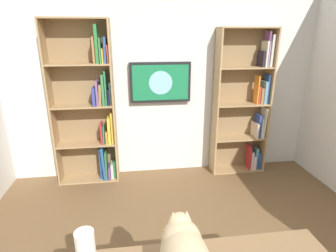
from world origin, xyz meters
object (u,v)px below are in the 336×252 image
at_px(bookshelf_left, 247,106).
at_px(wall_mounted_tv, 160,82).
at_px(paper_towel_roll, 86,249).
at_px(bookshelf_right, 91,108).

xyz_separation_m(bookshelf_left, wall_mounted_tv, (1.26, -0.08, 0.36)).
relative_size(bookshelf_left, wall_mounted_tv, 2.49).
relative_size(wall_mounted_tv, paper_towel_roll, 3.67).
bearing_deg(bookshelf_right, paper_towel_roll, 96.21).
bearing_deg(wall_mounted_tv, paper_towel_roll, 74.26).
height_order(bookshelf_right, wall_mounted_tv, bookshelf_right).
bearing_deg(paper_towel_roll, bookshelf_right, -83.79).
relative_size(bookshelf_right, wall_mounted_tv, 2.61).
xyz_separation_m(bookshelf_left, paper_towel_roll, (1.96, 2.40, -0.16)).
bearing_deg(wall_mounted_tv, bookshelf_right, 4.83).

